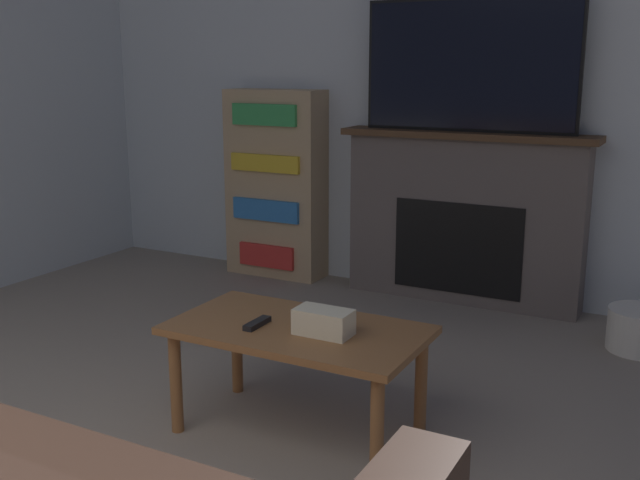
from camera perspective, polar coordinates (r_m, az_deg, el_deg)
The scene contains 7 objects.
wall_back at distance 4.91m, azimuth 7.34°, elevation 11.78°, with size 5.84×0.06×2.70m.
fireplace at distance 4.74m, azimuth 10.90°, elevation 1.72°, with size 1.56×0.28×1.07m.
tv at distance 4.63m, azimuth 11.33°, elevation 12.91°, with size 1.30×0.03×0.78m.
coffee_table at distance 3.00m, azimuth -1.73°, elevation -7.71°, with size 1.01×0.56×0.46m.
tissue_box at distance 2.88m, azimuth 0.27°, elevation -6.26°, with size 0.22×0.12×0.10m.
remote_control at distance 2.99m, azimuth -4.81°, elevation -6.35°, with size 0.04×0.15×0.02m.
bookshelf at distance 5.25m, azimuth -3.39°, elevation 4.28°, with size 0.69×0.29×1.30m.
Camera 1 is at (1.74, -0.17, 1.47)m, focal length 42.00 mm.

